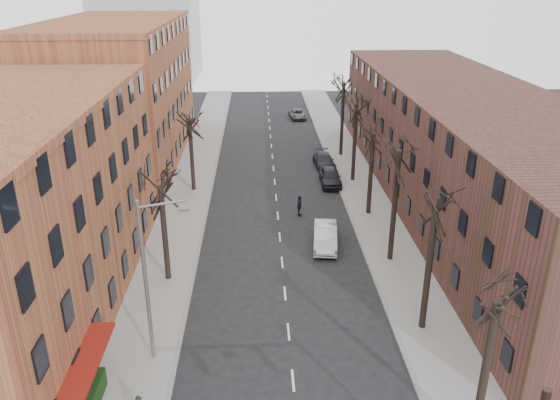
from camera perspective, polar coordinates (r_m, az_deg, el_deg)
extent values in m
cube|color=gray|center=(52.38, -9.31, 1.44)|extent=(4.00, 90.00, 0.15)
cube|color=gray|center=(52.85, 8.18, 1.71)|extent=(4.00, 90.00, 0.15)
cube|color=brown|center=(34.41, -27.03, -1.69)|extent=(12.00, 26.00, 12.00)
cube|color=brown|center=(60.46, -16.45, 10.52)|extent=(12.00, 28.00, 14.00)
cube|color=#4E2A24|center=(48.89, 18.83, 5.08)|extent=(12.00, 50.00, 10.00)
cylinder|color=slate|center=(28.06, -13.83, -8.56)|extent=(0.20, 0.20, 9.00)
cylinder|color=slate|center=(25.93, -12.32, -0.42)|extent=(2.39, 0.12, 0.46)
cube|color=slate|center=(25.89, -10.08, -0.99)|extent=(0.50, 0.22, 0.14)
imported|color=#B8BCC0|center=(40.44, 4.76, -3.79)|extent=(2.20, 4.96, 1.58)
imported|color=black|center=(52.29, 5.29, 2.47)|extent=(1.96, 4.73, 1.60)
imported|color=black|center=(57.21, 4.62, 4.15)|extent=(2.21, 4.82, 1.37)
imported|color=#4E5155|center=(76.91, 1.82, 8.97)|extent=(2.46, 4.60, 1.23)
imported|color=black|center=(45.23, 2.04, -0.63)|extent=(0.55, 1.08, 1.77)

